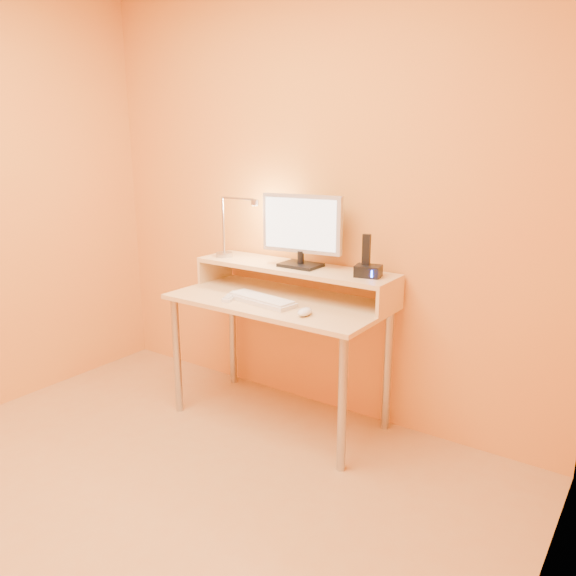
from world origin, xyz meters
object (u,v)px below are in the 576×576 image
Objects in this scene: monitor_panel at (302,224)px; phone_dock at (368,271)px; mouse at (305,312)px; keyboard at (261,300)px; lamp_base at (224,255)px; remote_control at (232,297)px.

monitor_panel is 0.47m from phone_dock.
mouse is (-0.18, -0.31, -0.17)m from phone_dock.
phone_dock is 0.59m from keyboard.
monitor_panel reaches higher than keyboard.
mouse is (0.32, -0.06, 0.01)m from keyboard.
phone_dock is 0.32× the size of keyboard.
lamp_base is at bearing 170.02° from phone_dock.
monitor_panel reaches higher than lamp_base.
monitor_panel is at bearing 166.84° from phone_dock.
monitor_panel reaches higher than remote_control.
remote_control is at bearing -169.50° from phone_dock.
lamp_base is 0.24× the size of keyboard.
phone_dock reaches higher than lamp_base.
monitor_panel is 0.48m from keyboard.
keyboard is at bearing -26.51° from lamp_base.
phone_dock is (0.42, -0.01, -0.21)m from monitor_panel.
monitor_panel is at bearing 115.72° from mouse.
lamp_base is at bearing 161.72° from keyboard.
monitor_panel is 1.13× the size of keyboard.
phone_dock is 0.40m from mouse.
lamp_base is 0.95m from phone_dock.
lamp_base reaches higher than remote_control.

